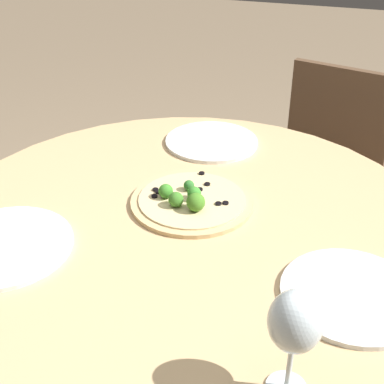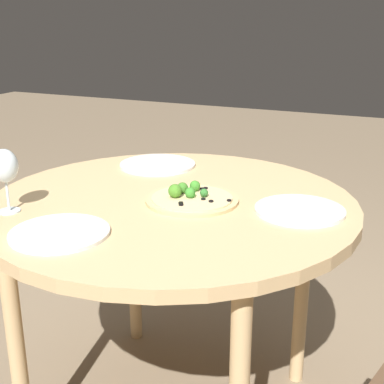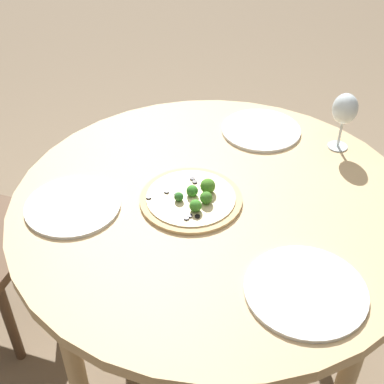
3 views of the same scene
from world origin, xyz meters
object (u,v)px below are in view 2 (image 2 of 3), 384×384
(pizza, at_px, (191,198))
(plate_near, at_px, (60,233))
(plate_far, at_px, (158,164))
(plate_side, at_px, (300,210))
(wine_glass, at_px, (4,167))

(pizza, bearing_deg, plate_near, -118.86)
(pizza, distance_m, plate_far, 0.41)
(plate_side, bearing_deg, wine_glass, -156.16)
(pizza, height_order, wine_glass, wine_glass)
(pizza, relative_size, wine_glass, 1.53)
(wine_glass, relative_size, plate_near, 0.72)
(plate_side, bearing_deg, pizza, -172.11)
(wine_glass, xyz_separation_m, plate_side, (0.75, 0.33, -0.12))
(pizza, xyz_separation_m, wine_glass, (-0.43, -0.29, 0.12))
(plate_near, xyz_separation_m, plate_far, (-0.07, 0.67, 0.00))
(wine_glass, distance_m, plate_side, 0.83)
(wine_glass, bearing_deg, pizza, 33.56)
(plate_far, bearing_deg, wine_glass, -105.38)
(wine_glass, bearing_deg, plate_side, 23.84)
(plate_near, bearing_deg, plate_side, 38.32)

